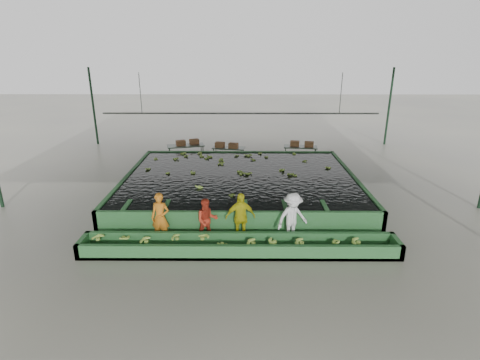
{
  "coord_description": "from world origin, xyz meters",
  "views": [
    {
      "loc": [
        0.08,
        -13.99,
        6.1
      ],
      "look_at": [
        0.0,
        0.5,
        1.0
      ],
      "focal_mm": 28.0,
      "sensor_mm": 36.0,
      "label": 1
    }
  ],
  "objects_px": {
    "worker_b": "(207,220)",
    "worker_d": "(292,218)",
    "worker_a": "(160,218)",
    "box_stack_left": "(188,145)",
    "box_stack_right": "(302,146)",
    "flotation_tank": "(240,184)",
    "worker_c": "(240,217)",
    "sorting_trough": "(239,246)",
    "box_stack_mid": "(227,148)",
    "packing_table_mid": "(229,154)",
    "packing_table_right": "(300,154)",
    "packing_table_left": "(186,153)"
  },
  "relations": [
    {
      "from": "box_stack_right",
      "to": "worker_d",
      "type": "bearing_deg",
      "value": -100.33
    },
    {
      "from": "flotation_tank",
      "to": "sorting_trough",
      "type": "xyz_separation_m",
      "value": [
        0.0,
        -5.1,
        -0.2
      ]
    },
    {
      "from": "worker_c",
      "to": "worker_d",
      "type": "relative_size",
      "value": 1.0
    },
    {
      "from": "flotation_tank",
      "to": "box_stack_right",
      "type": "relative_size",
      "value": 7.65
    },
    {
      "from": "worker_a",
      "to": "worker_d",
      "type": "height_order",
      "value": "worker_d"
    },
    {
      "from": "packing_table_mid",
      "to": "packing_table_right",
      "type": "height_order",
      "value": "packing_table_right"
    },
    {
      "from": "worker_a",
      "to": "packing_table_mid",
      "type": "xyz_separation_m",
      "value": [
        1.93,
        9.37,
        -0.43
      ]
    },
    {
      "from": "flotation_tank",
      "to": "box_stack_left",
      "type": "bearing_deg",
      "value": 119.93
    },
    {
      "from": "worker_a",
      "to": "sorting_trough",
      "type": "bearing_deg",
      "value": -8.59
    },
    {
      "from": "flotation_tank",
      "to": "worker_d",
      "type": "xyz_separation_m",
      "value": [
        1.74,
        -4.3,
        0.4
      ]
    },
    {
      "from": "sorting_trough",
      "to": "worker_c",
      "type": "xyz_separation_m",
      "value": [
        0.03,
        0.8,
        0.6
      ]
    },
    {
      "from": "worker_a",
      "to": "box_stack_left",
      "type": "bearing_deg",
      "value": 100.93
    },
    {
      "from": "worker_b",
      "to": "worker_d",
      "type": "bearing_deg",
      "value": -13.88
    },
    {
      "from": "packing_table_left",
      "to": "packing_table_mid",
      "type": "height_order",
      "value": "packing_table_left"
    },
    {
      "from": "flotation_tank",
      "to": "worker_b",
      "type": "xyz_separation_m",
      "value": [
        -1.07,
        -4.3,
        0.3
      ]
    },
    {
      "from": "worker_a",
      "to": "box_stack_left",
      "type": "xyz_separation_m",
      "value": [
        -0.41,
        9.55,
        0.1
      ]
    },
    {
      "from": "worker_c",
      "to": "box_stack_mid",
      "type": "height_order",
      "value": "worker_c"
    },
    {
      "from": "sorting_trough",
      "to": "worker_b",
      "type": "xyz_separation_m",
      "value": [
        -1.07,
        0.8,
        0.5
      ]
    },
    {
      "from": "worker_a",
      "to": "worker_d",
      "type": "relative_size",
      "value": 0.99
    },
    {
      "from": "packing_table_right",
      "to": "worker_d",
      "type": "bearing_deg",
      "value": -99.97
    },
    {
      "from": "sorting_trough",
      "to": "packing_table_right",
      "type": "distance_m",
      "value": 10.86
    },
    {
      "from": "worker_c",
      "to": "worker_b",
      "type": "bearing_deg",
      "value": 169.23
    },
    {
      "from": "worker_a",
      "to": "box_stack_mid",
      "type": "relative_size",
      "value": 1.29
    },
    {
      "from": "worker_d",
      "to": "box_stack_mid",
      "type": "bearing_deg",
      "value": 80.91
    },
    {
      "from": "sorting_trough",
      "to": "box_stack_right",
      "type": "xyz_separation_m",
      "value": [
        3.48,
        10.33,
        0.6
      ]
    },
    {
      "from": "flotation_tank",
      "to": "box_stack_left",
      "type": "height_order",
      "value": "box_stack_left"
    },
    {
      "from": "worker_b",
      "to": "packing_table_right",
      "type": "relative_size",
      "value": 0.8
    },
    {
      "from": "packing_table_mid",
      "to": "box_stack_left",
      "type": "height_order",
      "value": "box_stack_left"
    },
    {
      "from": "worker_c",
      "to": "box_stack_mid",
      "type": "bearing_deg",
      "value": 84.26
    },
    {
      "from": "packing_table_right",
      "to": "box_stack_left",
      "type": "height_order",
      "value": "box_stack_left"
    },
    {
      "from": "worker_a",
      "to": "packing_table_right",
      "type": "xyz_separation_m",
      "value": [
        6.02,
        9.5,
        -0.42
      ]
    },
    {
      "from": "box_stack_mid",
      "to": "box_stack_right",
      "type": "distance_m",
      "value": 4.28
    },
    {
      "from": "box_stack_mid",
      "to": "worker_b",
      "type": "bearing_deg",
      "value": -91.71
    },
    {
      "from": "packing_table_mid",
      "to": "packing_table_right",
      "type": "xyz_separation_m",
      "value": [
        4.09,
        0.14,
        0.02
      ]
    },
    {
      "from": "worker_b",
      "to": "flotation_tank",
      "type": "bearing_deg",
      "value": 62.12
    },
    {
      "from": "worker_d",
      "to": "box_stack_right",
      "type": "xyz_separation_m",
      "value": [
        1.74,
        9.53,
        0.0
      ]
    },
    {
      "from": "worker_a",
      "to": "box_stack_left",
      "type": "relative_size",
      "value": 1.31
    },
    {
      "from": "packing_table_left",
      "to": "box_stack_right",
      "type": "bearing_deg",
      "value": 0.71
    },
    {
      "from": "flotation_tank",
      "to": "worker_a",
      "type": "height_order",
      "value": "worker_a"
    },
    {
      "from": "worker_a",
      "to": "packing_table_mid",
      "type": "relative_size",
      "value": 0.93
    },
    {
      "from": "worker_b",
      "to": "worker_d",
      "type": "relative_size",
      "value": 0.88
    },
    {
      "from": "packing_table_left",
      "to": "box_stack_left",
      "type": "relative_size",
      "value": 1.6
    },
    {
      "from": "sorting_trough",
      "to": "box_stack_right",
      "type": "bearing_deg",
      "value": 71.38
    },
    {
      "from": "worker_d",
      "to": "packing_table_right",
      "type": "relative_size",
      "value": 0.91
    },
    {
      "from": "worker_a",
      "to": "packing_table_right",
      "type": "relative_size",
      "value": 0.9
    },
    {
      "from": "box_stack_right",
      "to": "flotation_tank",
      "type": "bearing_deg",
      "value": -123.64
    },
    {
      "from": "flotation_tank",
      "to": "box_stack_right",
      "type": "height_order",
      "value": "box_stack_right"
    },
    {
      "from": "worker_b",
      "to": "worker_a",
      "type": "bearing_deg",
      "value": 166.12
    },
    {
      "from": "worker_a",
      "to": "worker_c",
      "type": "xyz_separation_m",
      "value": [
        2.64,
        0.0,
        0.01
      ]
    },
    {
      "from": "flotation_tank",
      "to": "worker_d",
      "type": "relative_size",
      "value": 5.87
    }
  ]
}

